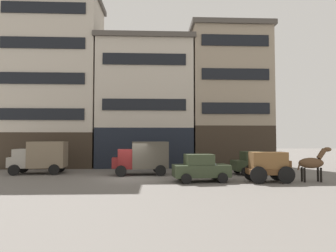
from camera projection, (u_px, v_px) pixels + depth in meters
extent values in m
plane|color=#605B56|center=(130.00, 178.00, 21.02)|extent=(120.00, 120.00, 0.00)
cube|color=#33281E|center=(52.00, 150.00, 29.63)|extent=(9.47, 5.53, 3.46)
cube|color=#B7AD9E|center=(53.00, 68.00, 30.00)|extent=(9.47, 5.53, 13.63)
cube|color=#47423D|center=(54.00, 2.00, 30.31)|extent=(9.97, 6.03, 0.50)
cube|color=black|center=(42.00, 114.00, 26.96)|extent=(7.95, 0.12, 1.10)
cube|color=black|center=(42.00, 78.00, 27.11)|extent=(7.95, 0.12, 1.10)
cube|color=black|center=(43.00, 43.00, 27.26)|extent=(7.95, 0.12, 1.10)
cube|color=black|center=(44.00, 8.00, 27.41)|extent=(7.95, 0.12, 1.10)
cube|color=black|center=(145.00, 147.00, 30.05)|extent=(9.52, 5.53, 3.92)
cube|color=#B7AD9E|center=(145.00, 87.00, 30.33)|extent=(9.52, 5.53, 8.81)
cube|color=#47423D|center=(146.00, 44.00, 30.53)|extent=(10.02, 6.03, 0.50)
cube|color=black|center=(144.00, 105.00, 27.41)|extent=(7.99, 0.12, 1.10)
cube|color=black|center=(144.00, 59.00, 27.61)|extent=(7.99, 0.12, 1.10)
cube|color=#33281E|center=(229.00, 146.00, 30.43)|extent=(7.90, 5.53, 4.14)
cube|color=gray|center=(228.00, 80.00, 30.74)|extent=(7.90, 5.53, 10.02)
cube|color=#47423D|center=(228.00, 32.00, 30.97)|extent=(8.40, 6.03, 0.50)
cube|color=black|center=(236.00, 108.00, 27.78)|extent=(6.64, 0.12, 1.10)
cube|color=black|center=(236.00, 74.00, 27.92)|extent=(6.64, 0.12, 1.10)
cube|color=black|center=(235.00, 40.00, 28.07)|extent=(6.64, 0.12, 1.10)
cube|color=brown|center=(268.00, 171.00, 18.92)|extent=(2.71, 1.32, 0.36)
cube|color=brown|center=(268.00, 160.00, 18.95)|extent=(2.30, 1.12, 1.10)
cube|color=brown|center=(285.00, 164.00, 18.98)|extent=(0.41, 1.04, 0.50)
cylinder|color=black|center=(277.00, 172.00, 19.66)|extent=(1.10, 0.09, 1.10)
cylinder|color=black|center=(287.00, 175.00, 18.24)|extent=(1.10, 0.09, 1.10)
cylinder|color=black|center=(251.00, 173.00, 19.59)|extent=(1.10, 0.09, 1.10)
cylinder|color=black|center=(259.00, 175.00, 18.17)|extent=(1.10, 0.09, 1.10)
ellipsoid|color=#513823|center=(311.00, 163.00, 19.07)|extent=(1.70, 0.61, 0.70)
cylinder|color=#513823|center=(322.00, 154.00, 19.12)|extent=(0.67, 0.33, 0.76)
ellipsoid|color=#513823|center=(327.00, 149.00, 19.15)|extent=(0.56, 0.24, 0.30)
cylinder|color=#513823|center=(299.00, 165.00, 19.03)|extent=(0.27, 0.10, 0.65)
cylinder|color=black|center=(318.00, 174.00, 19.23)|extent=(0.14, 0.14, 0.95)
cylinder|color=black|center=(321.00, 175.00, 18.87)|extent=(0.14, 0.14, 0.95)
cylinder|color=black|center=(302.00, 174.00, 19.20)|extent=(0.14, 0.14, 0.95)
cylinder|color=black|center=(305.00, 175.00, 18.84)|extent=(0.14, 0.14, 0.95)
cube|color=maroon|center=(127.00, 159.00, 22.62)|extent=(1.56, 1.83, 1.50)
cube|color=maroon|center=(118.00, 163.00, 22.51)|extent=(1.04, 1.53, 0.80)
cube|color=#4C473D|center=(150.00, 155.00, 22.88)|extent=(2.97, 2.16, 2.10)
cube|color=silver|center=(121.00, 156.00, 22.57)|extent=(0.32, 1.37, 0.64)
cylinder|color=black|center=(121.00, 171.00, 21.58)|extent=(0.86, 0.30, 0.84)
cylinder|color=black|center=(121.00, 169.00, 23.46)|extent=(0.86, 0.30, 0.84)
cylinder|color=black|center=(160.00, 171.00, 22.00)|extent=(0.86, 0.30, 0.84)
cylinder|color=black|center=(158.00, 168.00, 23.88)|extent=(0.86, 0.30, 0.84)
cube|color=gray|center=(25.00, 158.00, 23.27)|extent=(1.53, 1.81, 1.50)
cube|color=gray|center=(16.00, 162.00, 23.17)|extent=(1.02, 1.51, 0.80)
cube|color=#756651|center=(48.00, 154.00, 23.51)|extent=(2.95, 2.12, 2.10)
cube|color=silver|center=(19.00, 155.00, 23.22)|extent=(0.30, 1.37, 0.64)
cylinder|color=black|center=(14.00, 170.00, 22.23)|extent=(0.86, 0.29, 0.84)
cylinder|color=black|center=(23.00, 168.00, 24.12)|extent=(0.86, 0.29, 0.84)
cylinder|color=black|center=(54.00, 170.00, 22.61)|extent=(0.86, 0.29, 0.84)
cylinder|color=black|center=(60.00, 167.00, 24.49)|extent=(0.86, 0.29, 0.84)
cube|color=#2D3823|center=(255.00, 165.00, 23.11)|extent=(3.85, 1.98, 0.80)
cube|color=#2D3823|center=(253.00, 156.00, 23.12)|extent=(1.94, 1.62, 0.70)
cube|color=silver|center=(263.00, 157.00, 23.24)|extent=(0.47, 1.34, 0.56)
cylinder|color=black|center=(264.00, 169.00, 24.10)|extent=(0.68, 0.25, 0.66)
cylinder|color=black|center=(275.00, 171.00, 22.44)|extent=(0.68, 0.25, 0.66)
cylinder|color=black|center=(237.00, 169.00, 23.75)|extent=(0.68, 0.25, 0.66)
cylinder|color=black|center=(246.00, 172.00, 22.09)|extent=(0.68, 0.25, 0.66)
cube|color=#2D3823|center=(201.00, 171.00, 19.12)|extent=(3.86, 2.02, 0.80)
cube|color=#2D3823|center=(199.00, 159.00, 19.13)|extent=(1.96, 1.64, 0.70)
cube|color=silver|center=(211.00, 161.00, 19.26)|extent=(0.49, 1.34, 0.56)
cylinder|color=black|center=(214.00, 175.00, 20.13)|extent=(0.68, 0.26, 0.66)
cylinder|color=black|center=(223.00, 178.00, 18.47)|extent=(0.68, 0.26, 0.66)
cylinder|color=black|center=(181.00, 175.00, 19.74)|extent=(0.68, 0.26, 0.66)
cylinder|color=black|center=(186.00, 179.00, 18.09)|extent=(0.68, 0.26, 0.66)
cylinder|color=black|center=(160.00, 166.00, 25.80)|extent=(0.16, 0.16, 0.85)
cylinder|color=black|center=(162.00, 166.00, 25.81)|extent=(0.16, 0.16, 0.85)
cylinder|color=black|center=(161.00, 158.00, 25.83)|extent=(0.49, 0.49, 0.62)
sphere|color=tan|center=(161.00, 153.00, 25.85)|extent=(0.22, 0.22, 0.22)
cylinder|color=black|center=(161.00, 152.00, 25.86)|extent=(0.28, 0.28, 0.02)
cylinder|color=black|center=(161.00, 151.00, 25.86)|extent=(0.18, 0.18, 0.09)
cylinder|color=maroon|center=(197.00, 166.00, 26.43)|extent=(0.24, 0.24, 0.70)
sphere|color=maroon|center=(197.00, 162.00, 26.44)|extent=(0.22, 0.22, 0.22)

